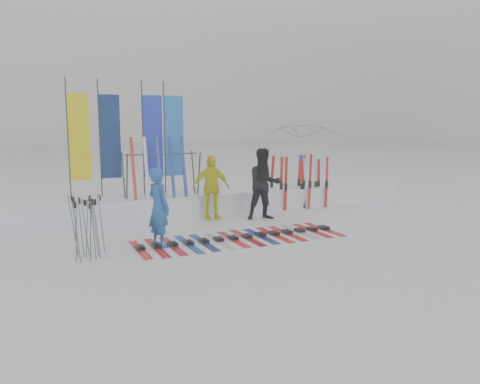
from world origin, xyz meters
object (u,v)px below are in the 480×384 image
ski_row (240,237)px  person_black (264,184)px  person_blue (159,207)px  person_yellow (211,187)px  ski_rack (162,168)px  tent_canopy (302,158)px

ski_row → person_black: bearing=48.9°
person_black → person_blue: bearing=-143.2°
person_blue → person_yellow: bearing=-61.1°
person_blue → person_black: (3.37, 1.65, 0.12)m
person_blue → ski_row: person_blue is taller
person_yellow → person_blue: bearing=-125.9°
person_black → ski_rack: size_ratio=0.95×
person_black → person_yellow: person_black is taller
person_black → ski_row: bearing=-120.4°
person_yellow → ski_row: 2.54m
ski_row → ski_rack: size_ratio=2.33×
person_black → tent_canopy: tent_canopy is taller
person_black → ski_rack: bearing=162.0°
person_yellow → ski_rack: size_ratio=0.86×
ski_rack → person_black: bearing=-28.7°
person_blue → tent_canopy: tent_canopy is taller
person_blue → person_yellow: size_ratio=0.97×
tent_canopy → ski_rack: bearing=-160.5°
ski_rack → ski_row: bearing=-72.9°
person_black → tent_canopy: (3.32, 3.42, 0.39)m
person_yellow → ski_row: (-0.22, -2.39, -0.84)m
ski_row → person_blue: bearing=176.9°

